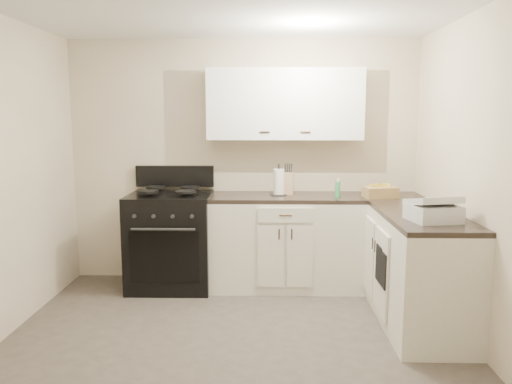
{
  "coord_description": "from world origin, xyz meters",
  "views": [
    {
      "loc": [
        0.25,
        -3.42,
        1.71
      ],
      "look_at": [
        0.15,
        0.85,
        1.07
      ],
      "focal_mm": 35.0,
      "sensor_mm": 36.0,
      "label": 1
    }
  ],
  "objects_px": {
    "wicker_basket": "(380,192)",
    "countertop_grill": "(433,213)",
    "stove": "(171,242)",
    "paper_towel": "(279,182)",
    "knife_block": "(288,184)"
  },
  "relations": [
    {
      "from": "wicker_basket",
      "to": "countertop_grill",
      "type": "bearing_deg",
      "value": -82.47
    },
    {
      "from": "stove",
      "to": "paper_towel",
      "type": "relative_size",
      "value": 3.79
    },
    {
      "from": "paper_towel",
      "to": "knife_block",
      "type": "bearing_deg",
      "value": 15.66
    },
    {
      "from": "stove",
      "to": "knife_block",
      "type": "xyz_separation_m",
      "value": [
        1.18,
        0.08,
        0.59
      ]
    },
    {
      "from": "stove",
      "to": "knife_block",
      "type": "distance_m",
      "value": 1.32
    },
    {
      "from": "stove",
      "to": "paper_towel",
      "type": "height_order",
      "value": "paper_towel"
    },
    {
      "from": "paper_towel",
      "to": "countertop_grill",
      "type": "relative_size",
      "value": 0.77
    },
    {
      "from": "wicker_basket",
      "to": "countertop_grill",
      "type": "distance_m",
      "value": 1.12
    },
    {
      "from": "knife_block",
      "to": "countertop_grill",
      "type": "height_order",
      "value": "knife_block"
    },
    {
      "from": "wicker_basket",
      "to": "paper_towel",
      "type": "bearing_deg",
      "value": 172.14
    },
    {
      "from": "paper_towel",
      "to": "wicker_basket",
      "type": "xyz_separation_m",
      "value": [
        0.98,
        -0.14,
        -0.08
      ]
    },
    {
      "from": "knife_block",
      "to": "paper_towel",
      "type": "relative_size",
      "value": 0.86
    },
    {
      "from": "stove",
      "to": "knife_block",
      "type": "relative_size",
      "value": 4.42
    },
    {
      "from": "paper_towel",
      "to": "wicker_basket",
      "type": "height_order",
      "value": "paper_towel"
    },
    {
      "from": "knife_block",
      "to": "wicker_basket",
      "type": "distance_m",
      "value": 0.91
    }
  ]
}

